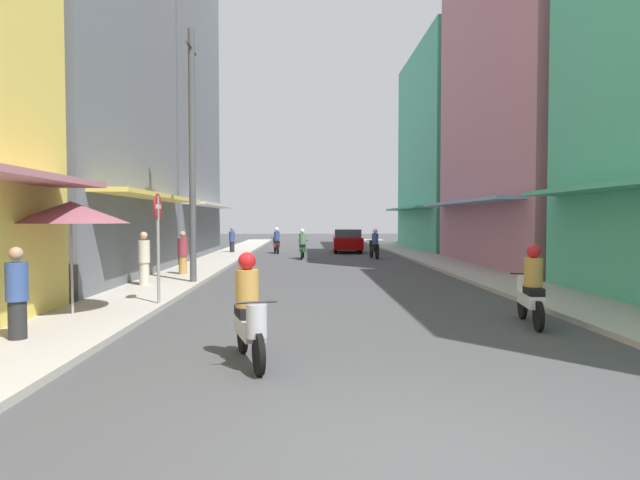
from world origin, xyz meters
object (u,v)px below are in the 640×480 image
Objects in this scene: motorbike_black at (374,245)px; pedestrian_far at (144,260)px; motorbike_red at (349,240)px; pedestrian_foreground at (183,254)px; motorbike_silver at (249,314)px; motorbike_white at (531,289)px; street_sign_no_entry at (158,234)px; vendor_umbrella at (71,212)px; utility_pole at (192,156)px; motorbike_maroon at (276,242)px; pedestrian_crossing at (17,297)px; motorbike_green at (303,245)px; parked_car at (347,241)px; pedestrian_midway at (232,241)px.

pedestrian_far is (-8.40, -12.08, 0.14)m from motorbike_black.
motorbike_red is 22.11m from pedestrian_foreground.
motorbike_silver is 5.77m from motorbike_white.
street_sign_no_entry reaches higher than motorbike_red.
street_sign_no_entry is at bearing 43.90° from vendor_umbrella.
pedestrian_foreground is at bearing 110.24° from utility_pole.
motorbike_silver is at bearing -73.44° from utility_pole.
pedestrian_crossing is at bearing -97.10° from motorbike_maroon.
motorbike_black is 3.78m from motorbike_green.
motorbike_maroon is at bearing -169.63° from parked_car.
motorbike_red is at bearing 71.35° from pedestrian_far.
motorbike_green is 12.49m from motorbike_red.
vendor_umbrella reaches higher than parked_car.
motorbike_red is at bearing 76.22° from street_sign_no_entry.
pedestrian_far is at bearing 90.66° from pedestrian_crossing.
street_sign_no_entry reaches higher than pedestrian_midway.
parked_car is (4.38, 0.80, 0.04)m from motorbike_maroon.
motorbike_green is 5.79m from pedestrian_midway.
motorbike_red is at bearing 84.26° from parked_car.
pedestrian_midway is 0.20× the size of utility_pole.
pedestrian_crossing is at bearing -103.48° from motorbike_green.
motorbike_silver is at bearing -102.44° from motorbike_black.
motorbike_white is at bearing -31.60° from pedestrian_far.
motorbike_maroon is at bearing 79.64° from pedestrian_far.
motorbike_black is 0.23× the size of utility_pole.
pedestrian_foreground reaches higher than pedestrian_crossing.
vendor_umbrella is (-9.14, 0.83, 1.50)m from motorbike_white.
vendor_umbrella is at bearing -105.77° from motorbike_red.
pedestrian_crossing is at bearing -87.21° from vendor_umbrella.
pedestrian_foreground is at bearing 82.47° from pedestrian_far.
parked_car is (2.78, 5.44, 0.04)m from motorbike_green.
vendor_umbrella is (-0.45, -20.63, 1.40)m from pedestrian_midway.
street_sign_no_entry is at bearing 70.59° from pedestrian_crossing.
motorbike_green is at bearing 73.04° from utility_pole.
motorbike_white is (5.18, 2.55, 0.00)m from motorbike_silver.
utility_pole reaches higher than motorbike_red.
parked_car is (3.46, 25.46, 0.04)m from motorbike_silver.
motorbike_black is at bearing -39.46° from motorbike_maroon.
pedestrian_crossing is (-2.94, -23.57, 0.10)m from motorbike_maroon.
pedestrian_midway reaches higher than motorbike_red.
parked_car is at bearing 69.54° from utility_pole.
motorbike_silver is 4.01m from pedestrian_crossing.
motorbike_silver is 1.07× the size of pedestrian_foreground.
pedestrian_far is (-4.62, -11.87, 0.14)m from motorbike_green.
pedestrian_foreground reaches higher than motorbike_maroon.
motorbike_white is (6.10, -22.11, 0.00)m from motorbike_maroon.
utility_pole is at bearing 81.53° from pedestrian_crossing.
motorbike_red is at bearing 55.64° from motorbike_maroon.
motorbike_silver is 1.09× the size of pedestrian_crossing.
motorbike_red is at bearing 91.64° from motorbike_black.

